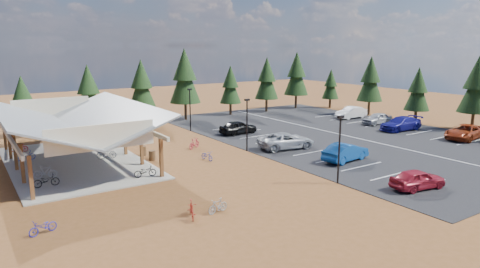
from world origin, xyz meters
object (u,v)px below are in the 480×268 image
lamp_post_2 (190,107)px  car_0 (418,179)px  lamp_post_1 (247,121)px  bike_6 (101,146)px  bike_3 (20,148)px  bike_1 (45,172)px  car_7 (401,124)px  car_9 (351,113)px  bike_5 (106,153)px  car_1 (346,152)px  car_4 (238,127)px  bike_15 (194,143)px  bike_7 (97,140)px  bike_10 (43,227)px  bike_0 (46,180)px  bike_13 (218,206)px  lamp_post_0 (339,145)px  bike_2 (25,156)px  trash_bin_1 (143,151)px  car_2 (286,141)px  car_6 (465,132)px  car_8 (377,118)px  bike_14 (207,156)px  bike_4 (145,171)px  bike_11 (192,210)px  trash_bin_0 (152,156)px  bike_pavilion (72,120)px

lamp_post_2 → car_0: (3.78, -28.09, -2.22)m
lamp_post_1 → bike_6: bearing=145.6°
lamp_post_1 → bike_3: (-18.61, 11.40, -2.44)m
bike_1 → car_7: (39.40, -2.94, 0.24)m
lamp_post_2 → car_9: 23.60m
bike_5 → car_1: 21.46m
bike_6 → car_4: car_4 is taller
bike_5 → bike_15: size_ratio=0.98×
bike_7 → car_1: (16.76, -18.40, 0.23)m
bike_5 → bike_10: (-7.54, -13.65, -0.20)m
bike_0 → bike_7: size_ratio=1.04×
lamp_post_1 → bike_0: lamp_post_1 is taller
bike_7 → bike_13: (1.13, -22.46, -0.16)m
bike_6 → lamp_post_0: bearing=-162.6°
bike_1 → bike_15: size_ratio=0.98×
car_9 → bike_2: bearing=-91.5°
bike_7 → bike_13: bike_7 is taller
trash_bin_1 → bike_5: size_ratio=0.52×
car_2 → car_6: bearing=-101.7°
lamp_post_1 → car_8: 22.59m
bike_14 → car_0: car_0 is taller
bike_4 → car_8: car_8 is taller
lamp_post_1 → bike_4: bearing=-166.4°
bike_4 → car_4: bearing=-49.2°
trash_bin_1 → bike_11: bike_11 is taller
bike_10 → bike_6: bearing=136.0°
bike_5 → bike_14: 9.09m
bike_3 → car_8: car_8 is taller
lamp_post_1 → bike_10: 22.14m
bike_15 → car_6: size_ratio=0.31×
car_4 → car_9: bearing=-91.8°
lamp_post_0 → bike_0: lamp_post_0 is taller
bike_2 → bike_15: bike_15 is taller
bike_1 → bike_11: bearing=-135.4°
car_0 → car_4: 23.37m
car_4 → bike_2: bearing=86.0°
bike_2 → car_6: 44.82m
bike_11 → car_2: car_2 is taller
trash_bin_0 → bike_7: bike_7 is taller
trash_bin_1 → bike_4: bike_4 is taller
bike_4 → trash_bin_0: bearing=-20.6°
car_2 → bike_3: bearing=70.0°
bike_pavilion → bike_3: size_ratio=13.22×
car_2 → lamp_post_1: bearing=80.1°
bike_14 → car_8: car_8 is taller
lamp_post_2 → bike_13: lamp_post_2 is taller
bike_6 → car_6: car_6 is taller
lamp_post_2 → car_7: bearing=-33.0°
trash_bin_0 → bike_13: size_ratio=0.59×
car_1 → car_6: bearing=-100.6°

